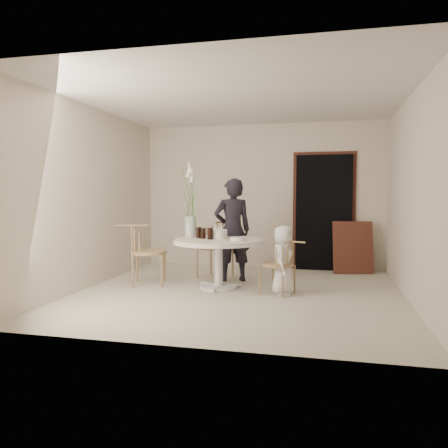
% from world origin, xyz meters
% --- Properties ---
extents(ground, '(4.50, 4.50, 0.00)m').
position_xyz_m(ground, '(0.00, 0.00, 0.00)').
color(ground, beige).
rests_on(ground, ground).
extents(room_shell, '(4.50, 4.50, 4.50)m').
position_xyz_m(room_shell, '(0.00, 0.00, 1.62)').
color(room_shell, silver).
rests_on(room_shell, ground).
extents(doorway, '(1.00, 0.10, 2.10)m').
position_xyz_m(doorway, '(1.15, 2.19, 1.05)').
color(doorway, black).
rests_on(doorway, ground).
extents(door_trim, '(1.12, 0.03, 2.22)m').
position_xyz_m(door_trim, '(1.15, 2.23, 1.11)').
color(door_trim, '#582A1E').
rests_on(door_trim, ground).
extents(table, '(1.33, 1.33, 0.73)m').
position_xyz_m(table, '(-0.35, 0.25, 0.62)').
color(table, silver).
rests_on(table, ground).
extents(picture_frame, '(0.72, 0.34, 0.91)m').
position_xyz_m(picture_frame, '(1.66, 1.95, 0.46)').
color(picture_frame, '#582A1E').
rests_on(picture_frame, ground).
extents(chair_far, '(0.62, 0.65, 0.94)m').
position_xyz_m(chair_far, '(-0.56, 1.15, 0.61)').
color(chair_far, tan).
rests_on(chair_far, ground).
extents(chair_right, '(0.56, 0.54, 0.77)m').
position_xyz_m(chair_right, '(0.64, 0.03, 0.50)').
color(chair_right, tan).
rests_on(chair_right, ground).
extents(chair_left, '(0.64, 0.61, 0.94)m').
position_xyz_m(chair_left, '(-1.58, 0.22, 0.61)').
color(chair_left, tan).
rests_on(chair_left, ground).
extents(girl, '(0.71, 0.61, 1.64)m').
position_xyz_m(girl, '(-0.26, 0.82, 0.82)').
color(girl, black).
rests_on(girl, ground).
extents(boy, '(0.34, 0.49, 0.96)m').
position_xyz_m(boy, '(0.62, 0.05, 0.48)').
color(boy, silver).
rests_on(boy, ground).
extents(birthday_cake, '(0.27, 0.27, 0.18)m').
position_xyz_m(birthday_cake, '(-0.38, 0.36, 0.80)').
color(birthday_cake, white).
rests_on(birthday_cake, table).
extents(cola_tumbler_a, '(0.08, 0.08, 0.16)m').
position_xyz_m(cola_tumbler_a, '(-0.59, 0.28, 0.81)').
color(cola_tumbler_a, black).
rests_on(cola_tumbler_a, table).
extents(cola_tumbler_b, '(0.10, 0.10, 0.17)m').
position_xyz_m(cola_tumbler_b, '(-0.46, 0.20, 0.82)').
color(cola_tumbler_b, black).
rests_on(cola_tumbler_b, table).
extents(cola_tumbler_c, '(0.10, 0.10, 0.17)m').
position_xyz_m(cola_tumbler_c, '(-0.68, 0.35, 0.81)').
color(cola_tumbler_c, black).
rests_on(cola_tumbler_c, table).
extents(cola_tumbler_d, '(0.09, 0.09, 0.15)m').
position_xyz_m(cola_tumbler_d, '(-0.47, 0.22, 0.81)').
color(cola_tumbler_d, black).
rests_on(cola_tumbler_d, table).
extents(plate_stack, '(0.26, 0.26, 0.05)m').
position_xyz_m(plate_stack, '(-0.04, 0.13, 0.76)').
color(plate_stack, white).
rests_on(plate_stack, table).
extents(flower_vase, '(0.17, 0.17, 1.18)m').
position_xyz_m(flower_vase, '(-0.85, 0.47, 1.15)').
color(flower_vase, '#B9C3BE').
rests_on(flower_vase, table).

